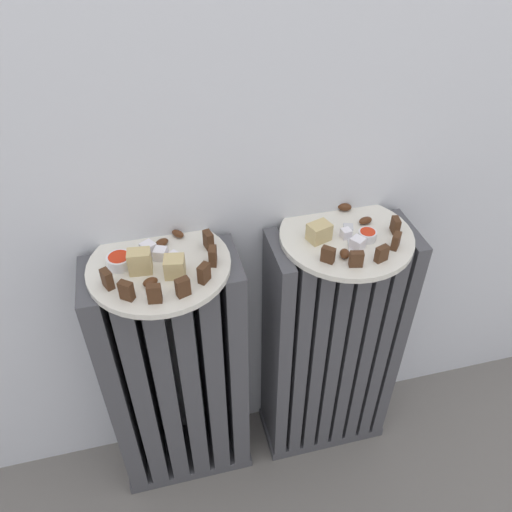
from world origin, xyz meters
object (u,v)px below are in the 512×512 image
Objects in this scene: plate_left at (159,266)px; fork at (349,235)px; jam_bowl_left at (119,261)px; plate_right at (346,236)px; radiator_right at (330,349)px; jam_bowl_right at (367,235)px; radiator_left at (177,379)px.

plate_left is 2.82× the size of fork.
jam_bowl_left is at bearing 177.88° from fork.
plate_right is 0.45m from jam_bowl_left.
radiator_right is 18.56× the size of jam_bowl_right.
radiator_left is 0.35m from plate_left.
jam_bowl_left reaches higher than plate_right.
radiator_left is 1.00× the size of radiator_right.
fork is at bearing -1.02° from plate_left.
radiator_left is at bearing 180.00° from radiator_right.
plate_left is (-0.38, 0.00, 0.35)m from radiator_right.
fork is (0.00, -0.01, 0.36)m from radiator_right.
jam_bowl_left is 1.29× the size of jam_bowl_right.
jam_bowl_left is at bearing 178.73° from plate_right.
plate_right is (0.38, 0.00, 0.35)m from radiator_left.
radiator_left is at bearing 0.00° from plate_left.
jam_bowl_right is (0.48, -0.04, -0.00)m from jam_bowl_left.
fork reaches higher than plate_left.
plate_left is at bearing 180.00° from plate_right.
radiator_left is 18.56× the size of jam_bowl_right.
jam_bowl_right is at bearing -3.60° from radiator_left.
radiator_right is at bearing -90.00° from plate_right.
jam_bowl_left is at bearing 171.96° from radiator_left.
radiator_right is 0.51m from plate_left.
radiator_left is 0.38m from radiator_right.
plate_right is 2.82× the size of fork.
radiator_left is at bearing -8.04° from jam_bowl_left.
plate_right is 7.45× the size of jam_bowl_right.
jam_bowl_left is 0.45m from fork.
fork is at bearing -2.12° from jam_bowl_left.
radiator_right is at bearing -0.00° from plate_left.
radiator_left is 0.52m from fork.
jam_bowl_right is 0.04m from fork.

